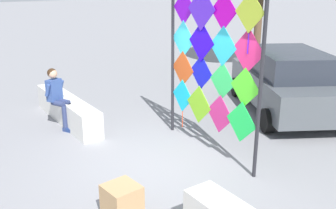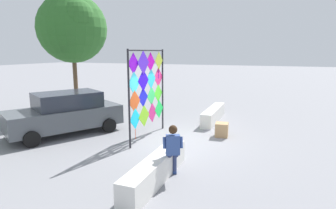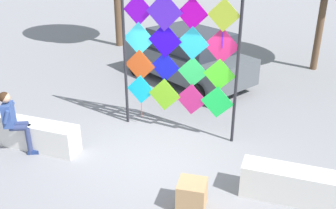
# 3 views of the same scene
# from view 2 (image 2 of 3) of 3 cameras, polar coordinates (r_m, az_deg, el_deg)

# --- Properties ---
(ground) EXTENTS (120.00, 120.00, 0.00)m
(ground) POSITION_cam_2_polar(r_m,az_deg,el_deg) (10.74, 2.36, -7.33)
(ground) COLOR gray
(plaza_ledge_left) EXTENTS (3.24, 0.50, 0.64)m
(plaza_ledge_left) POSITION_cam_2_polar(r_m,az_deg,el_deg) (7.43, -2.48, -13.18)
(plaza_ledge_left) COLOR silver
(plaza_ledge_left) RESTS_ON ground
(plaza_ledge_right) EXTENTS (3.24, 0.50, 0.64)m
(plaza_ledge_right) POSITION_cam_2_polar(r_m,az_deg,el_deg) (13.74, 9.26, -2.04)
(plaza_ledge_right) COLOR silver
(plaza_ledge_right) RESTS_ON ground
(kite_display_rack) EXTENTS (2.83, 0.16, 3.43)m
(kite_display_rack) POSITION_cam_2_polar(r_m,az_deg,el_deg) (10.72, -4.22, 3.51)
(kite_display_rack) COLOR #232328
(kite_display_rack) RESTS_ON ground
(seated_vendor) EXTENTS (0.72, 0.62, 1.49)m
(seated_vendor) POSITION_cam_2_polar(r_m,az_deg,el_deg) (7.41, 0.93, -8.62)
(seated_vendor) COLOR navy
(seated_vendor) RESTS_ON ground
(parked_car) EXTENTS (4.75, 3.84, 1.71)m
(parked_car) POSITION_cam_2_polar(r_m,az_deg,el_deg) (12.16, -20.23, -1.62)
(parked_car) COLOR #4C5156
(parked_car) RESTS_ON ground
(cardboard_box_large) EXTENTS (0.55, 0.54, 0.55)m
(cardboard_box_large) POSITION_cam_2_polar(r_m,az_deg,el_deg) (11.34, 10.92, -5.09)
(cardboard_box_large) COLOR tan
(cardboard_box_large) RESTS_ON ground
(tree_broadleaf) EXTENTS (3.75, 3.75, 6.45)m
(tree_broadleaf) POSITION_cam_2_polar(r_m,az_deg,el_deg) (16.55, -18.87, 14.68)
(tree_broadleaf) COLOR brown
(tree_broadleaf) RESTS_ON ground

